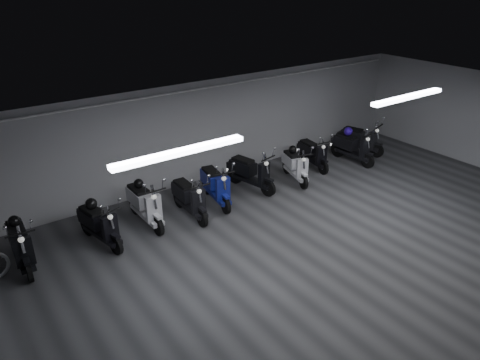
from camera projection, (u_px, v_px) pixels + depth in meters
floor at (339, 259)px, 9.46m from camera, size 14.00×10.00×0.01m
ceiling at (353, 130)px, 8.27m from camera, size 14.00×10.00×0.01m
back_wall at (209, 131)px, 12.55m from camera, size 14.00×0.01×2.80m
fluor_strip_left at (180, 152)px, 7.45m from camera, size 2.40×0.18×0.08m
fluor_strip_right at (408, 97)px, 10.61m from camera, size 2.40×0.18×0.08m
conduit at (209, 87)px, 11.97m from camera, size 13.60×0.05×0.05m
scooter_0 at (19, 238)px, 8.96m from camera, size 0.66×1.76×1.29m
scooter_1 at (99, 219)px, 9.70m from camera, size 0.89×1.76×1.25m
scooter_2 at (144, 198)px, 10.47m from camera, size 0.62×1.82×1.35m
scooter_3 at (189, 193)px, 10.81m from camera, size 0.62×1.73×1.27m
scooter_4 at (216, 180)px, 11.42m from camera, size 0.87×1.83×1.31m
scooter_5 at (251, 167)px, 12.14m from camera, size 0.95×1.85×1.32m
scooter_6 at (296, 161)px, 12.67m from camera, size 0.97×1.70×1.20m
scooter_7 at (313, 149)px, 13.51m from camera, size 0.77×1.67×1.20m
scooter_8 at (353, 142)px, 13.88m from camera, size 0.66×1.77×1.30m
scooter_9 at (361, 135)px, 14.56m from camera, size 1.05×1.80×1.27m
helmet_0 at (139, 184)px, 10.53m from camera, size 0.23×0.23×0.23m
helmet_1 at (348, 131)px, 13.93m from camera, size 0.26×0.26×0.26m
helmet_2 at (91, 204)px, 9.73m from camera, size 0.25×0.25×0.25m
helmet_3 at (14, 221)px, 9.03m from camera, size 0.23×0.23×0.23m
helmet_4 at (293, 149)px, 12.75m from camera, size 0.23×0.23×0.23m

